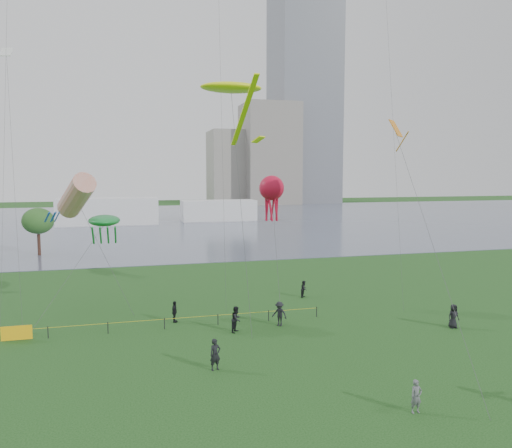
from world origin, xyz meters
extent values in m
plane|color=#153D13|center=(0.00, 0.00, 0.00)|extent=(400.00, 400.00, 0.00)
cube|color=slate|center=(0.00, 100.00, 0.02)|extent=(400.00, 120.00, 0.08)
cube|color=slate|center=(62.00, 168.00, 60.00)|extent=(24.00, 24.00, 120.00)
cube|color=gray|center=(46.00, 162.00, 19.00)|extent=(20.00, 20.00, 38.00)
cube|color=gray|center=(32.00, 168.00, 14.00)|extent=(16.00, 18.00, 28.00)
cube|color=silver|center=(-12.00, 95.00, 3.00)|extent=(22.00, 8.00, 6.00)
cube|color=silver|center=(14.00, 98.00, 2.50)|extent=(18.00, 7.00, 5.00)
cylinder|color=#341E17|center=(-20.21, 52.13, 1.51)|extent=(0.44, 0.44, 3.02)
ellipsoid|color=#326227|center=(-20.21, 52.13, 4.90)|extent=(4.29, 4.29, 3.62)
cylinder|color=black|center=(-13.98, 13.74, 0.42)|extent=(0.07, 0.07, 0.85)
cylinder|color=black|center=(-9.98, 13.74, 0.42)|extent=(0.07, 0.07, 0.85)
cylinder|color=black|center=(-5.98, 13.74, 0.42)|extent=(0.07, 0.07, 0.85)
cylinder|color=black|center=(-1.98, 13.74, 0.42)|extent=(0.07, 0.07, 0.85)
cylinder|color=black|center=(2.02, 13.74, 0.42)|extent=(0.07, 0.07, 0.85)
cylinder|color=black|center=(6.02, 13.74, 0.42)|extent=(0.07, 0.07, 0.85)
cylinder|color=#CFCC18|center=(-5.98, 13.74, 0.75)|extent=(24.00, 0.03, 0.03)
cube|color=#FEB60D|center=(-15.98, 13.74, 0.55)|extent=(2.00, 0.04, 1.00)
imported|color=#5B5E63|center=(4.57, -2.49, 0.81)|extent=(0.60, 0.41, 1.62)
imported|color=black|center=(-1.00, 11.74, 0.94)|extent=(1.13, 1.16, 1.88)
imported|color=black|center=(2.45, 12.33, 0.93)|extent=(1.34, 1.33, 1.85)
imported|color=black|center=(-5.09, 15.26, 0.83)|extent=(0.74, 1.05, 1.66)
imported|color=black|center=(14.78, 8.50, 0.89)|extent=(0.88, 0.58, 1.79)
imported|color=black|center=(-3.75, 5.18, 0.93)|extent=(0.77, 0.62, 1.85)
imported|color=black|center=(7.32, 20.10, 0.78)|extent=(0.94, 0.96, 1.56)
cylinder|color=#3F3F42|center=(-0.33, 12.99, 9.02)|extent=(0.14, 5.98, 18.05)
ellipsoid|color=#EFFF0D|center=(-0.39, 15.97, 18.04)|extent=(4.84, 3.03, 0.76)
cube|color=#EFFF0D|center=(-0.39, 11.77, 15.64)|extent=(0.36, 6.98, 4.09)
cube|color=#EFFF0D|center=(-0.39, 7.97, 13.54)|extent=(0.95, 0.95, 0.42)
cylinder|color=#3F3F42|center=(-10.22, 19.27, 4.81)|extent=(4.33, 2.60, 9.63)
cylinder|color=red|center=(-12.37, 20.56, 9.62)|extent=(3.74, 5.18, 3.88)
cylinder|color=#1848AD|center=(-13.77, 19.36, 8.02)|extent=(0.60, 1.13, 0.88)
cylinder|color=#1848AD|center=(-14.05, 19.74, 8.02)|extent=(0.60, 1.13, 0.88)
cylinder|color=#1848AD|center=(-14.49, 19.59, 8.02)|extent=(0.60, 1.13, 0.88)
cylinder|color=#1848AD|center=(-14.49, 19.12, 8.02)|extent=(0.60, 1.13, 0.88)
cylinder|color=#1848AD|center=(-14.05, 18.98, 8.02)|extent=(0.60, 1.13, 0.88)
cylinder|color=#3F3F42|center=(-12.80, 16.74, 3.85)|extent=(5.26, 4.01, 7.72)
ellipsoid|color=#178031|center=(-10.18, 18.73, 7.71)|extent=(2.45, 4.40, 0.86)
cylinder|color=#178031|center=(-10.98, 17.13, 6.71)|extent=(0.16, 1.79, 1.54)
cylinder|color=#178031|center=(-10.43, 17.13, 6.71)|extent=(0.16, 1.79, 1.54)
cylinder|color=#178031|center=(-9.88, 17.13, 6.71)|extent=(0.16, 1.79, 1.54)
cylinder|color=#178031|center=(-9.33, 17.13, 6.71)|extent=(0.16, 1.79, 1.54)
cylinder|color=#3F3F42|center=(3.41, 16.27, 5.09)|extent=(1.10, 6.34, 10.18)
sphere|color=#BC0D2C|center=(3.95, 19.43, 10.17)|extent=(2.20, 2.20, 2.20)
cylinder|color=#BC0D2C|center=(4.45, 19.43, 8.57)|extent=(0.18, 0.54, 2.60)
cylinder|color=#BC0D2C|center=(4.20, 19.86, 8.57)|extent=(0.49, 0.36, 2.61)
cylinder|color=#BC0D2C|center=(3.70, 19.86, 8.57)|extent=(0.49, 0.36, 2.61)
cylinder|color=#BC0D2C|center=(3.45, 19.43, 8.57)|extent=(0.18, 0.54, 2.60)
cylinder|color=#BC0D2C|center=(3.70, 19.00, 8.57)|extent=(0.49, 0.36, 2.61)
cylinder|color=#BC0D2C|center=(4.20, 19.00, 8.57)|extent=(0.49, 0.36, 2.61)
cylinder|color=#3F3F42|center=(8.97, 2.95, 7.33)|extent=(2.95, 14.05, 14.68)
cube|color=orange|center=(10.43, 9.96, 14.66)|extent=(1.51, 1.51, 1.24)
cylinder|color=orange|center=(10.43, 9.06, 13.66)|extent=(0.08, 1.58, 1.35)
cube|color=white|center=(-17.20, 21.13, 20.89)|extent=(1.04, 1.00, 0.76)
camera|label=1|loc=(-8.73, -22.57, 11.37)|focal=35.00mm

